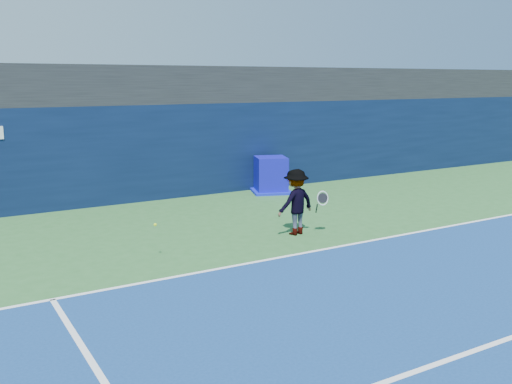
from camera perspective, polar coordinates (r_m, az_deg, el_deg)
ground at (r=10.28m, az=13.11°, el=-10.57°), size 80.00×80.00×0.00m
baseline at (r=12.48m, az=3.56°, el=-6.34°), size 24.00×0.10×0.01m
service_line at (r=9.07m, az=22.09°, el=-14.11°), size 24.00×0.10×0.01m
stadium_band at (r=19.53m, az=-10.63°, el=10.51°), size 36.00×3.00×1.20m
back_wall_assembly at (r=18.72m, az=-9.36°, el=4.08°), size 36.00×1.03×3.00m
equipment_cart at (r=19.31m, az=1.49°, el=1.59°), size 1.61×1.61×1.21m
tennis_player at (r=14.01m, az=4.02°, el=-1.00°), size 1.30×0.76×1.62m
tennis_ball at (r=12.29m, az=-10.05°, el=-3.24°), size 0.07×0.07×0.07m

